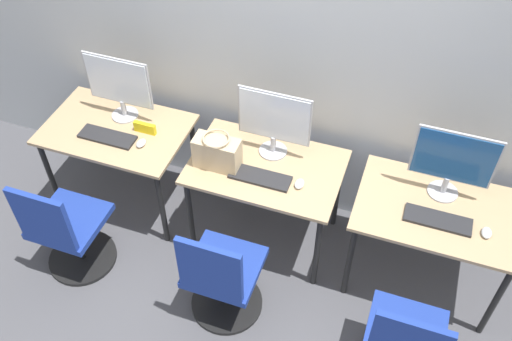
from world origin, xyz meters
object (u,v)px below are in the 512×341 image
Objects in this scene: monitor_center at (274,121)px; mouse_right at (487,233)px; office_chair_left at (68,233)px; keyboard_center at (260,177)px; monitor_right at (453,162)px; office_chair_center at (222,280)px; mouse_left at (141,143)px; keyboard_right at (438,220)px; handbag at (217,153)px; mouse_center at (299,184)px; monitor_left at (119,85)px; keyboard_left at (107,137)px.

monitor_center is 5.48× the size of mouse_right.
keyboard_center is (1.17, 0.58, 0.38)m from office_chair_left.
monitor_right is (1.12, 0.00, 0.00)m from monitor_center.
office_chair_left and office_chair_center have the same top height.
monitor_right reaches higher than mouse_left.
office_chair_center is 9.95× the size of mouse_right.
mouse_left is 1.99m from keyboard_right.
handbag is at bearing 112.73° from office_chair_center.
monitor_center is at bearing -179.85° from monitor_right.
monitor_center is 1.00× the size of monitor_right.
mouse_center is 1.00× the size of mouse_right.
mouse_left is at bearing 179.81° from mouse_center.
monitor_left reaches higher than handbag.
mouse_right is at bearing 22.09° from office_chair_center.
mouse_center is 0.94m from monitor_right.
keyboard_left is 1.12m from keyboard_center.
keyboard_right is (1.99, -0.01, -0.01)m from mouse_left.
office_chair_left is 1.36m from keyboard_center.
mouse_left is 0.94m from monitor_center.
handbag is (-0.30, 0.02, 0.11)m from keyboard_center.
handbag is (-1.42, -0.00, 0.11)m from keyboard_right.
handbag is (-1.42, -0.25, -0.16)m from monitor_right.
mouse_left is 0.18× the size of monitor_center.
mouse_center is at bearing 0.39° from handbag.
monitor_right reaches higher than handbag.
mouse_left is at bearing 3.32° from keyboard_left.
keyboard_left is 1.00× the size of keyboard_center.
keyboard_left is 1.38m from mouse_center.
keyboard_center is at bearing -178.87° from keyboard_right.
monitor_center is 1.12m from monitor_right.
mouse_center is (1.42, 0.60, 0.38)m from office_chair_left.
office_chair_left reaches higher than mouse_center.
office_chair_center is at bearing -144.19° from monitor_right.
keyboard_center is 1.12m from keyboard_right.
monitor_left and monitor_right have the same top height.
office_chair_left is (-0.05, -0.59, -0.38)m from keyboard_left.
handbag reaches higher than keyboard_center.
monitor_right is at bearing 137.67° from mouse_right.
monitor_left is 5.48× the size of mouse_right.
mouse_left is at bearing 143.50° from office_chair_center.
office_chair_left is 1.58m from monitor_center.
handbag is (-0.56, -0.00, 0.10)m from mouse_center.
mouse_right is (2.53, -0.25, -0.26)m from monitor_left.
monitor_left reaches higher than mouse_left.
keyboard_center is at bearing -3.78° from handbag.
keyboard_right is (0.87, -0.00, -0.01)m from mouse_center.
monitor_right is (1.99, 0.24, 0.26)m from mouse_left.
office_chair_center is 2.98× the size of handbag.
keyboard_center is (1.12, -0.01, 0.00)m from keyboard_left.
mouse_left is (0.25, 0.01, 0.01)m from keyboard_left.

